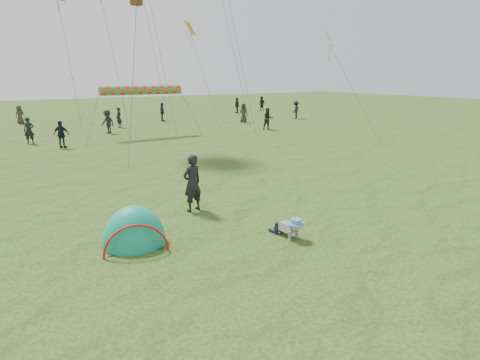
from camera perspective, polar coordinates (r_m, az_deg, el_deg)
ground at (r=10.12m, az=2.91°, el=-8.81°), size 140.00×140.00×0.00m
crawling_toddler at (r=10.12m, az=7.54°, el=-7.07°), size 0.67×0.86×0.60m
popup_tent at (r=10.11m, az=-15.70°, el=-9.43°), size 1.85×1.64×2.07m
standing_adult at (r=11.86m, az=-7.28°, el=-0.48°), size 0.75×0.59×1.84m
crowd_person_0 at (r=32.94m, az=-17.97°, el=9.03°), size 0.54×0.69×1.66m
crowd_person_1 at (r=30.20m, az=4.29°, el=9.27°), size 1.00×0.88×1.73m
crowd_person_2 at (r=43.80m, az=-0.47°, el=11.31°), size 0.56×1.09×1.77m
crowd_person_3 at (r=29.82m, az=-19.51°, el=8.36°), size 1.15×1.29×1.74m
crowd_person_4 at (r=34.95m, az=0.55°, el=10.19°), size 0.96×1.01×1.74m
crowd_person_6 at (r=27.23m, az=-29.48°, el=6.56°), size 0.71×0.57×1.67m
crowd_person_7 at (r=46.83m, az=3.33°, el=11.54°), size 0.89×1.01×1.74m
crowd_person_8 at (r=24.79m, az=-25.55°, el=6.29°), size 1.01×0.84×1.62m
crowd_person_9 at (r=38.61m, az=8.48°, el=10.55°), size 1.31×1.13×1.76m
crowd_person_10 at (r=39.24m, az=-30.52°, el=8.57°), size 0.95×0.84×1.63m
crowd_person_14 at (r=36.61m, az=-11.78°, el=10.11°), size 0.90×1.09×1.74m
rainbow_tube_kite at (r=27.65m, az=-14.75°, el=13.11°), size 5.69×0.64×0.64m
diamond_kite_1 at (r=33.60m, az=-7.57°, el=21.96°), size 1.37×1.37×1.12m
diamond_kite_3 at (r=27.62m, az=13.55°, el=20.10°), size 1.21×1.21×0.98m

